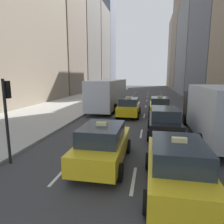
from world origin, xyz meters
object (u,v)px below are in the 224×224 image
at_px(taxi_second, 177,165).
at_px(box_truck, 214,111).
at_px(taxi_lead, 129,107).
at_px(taxi_third, 160,106).
at_px(taxi_fourth, 103,144).
at_px(sedan_black_near, 164,122).
at_px(traffic_light_pole, 7,108).
at_px(city_bus, 109,93).

bearing_deg(taxi_second, box_truck, 65.34).
relative_size(taxi_lead, taxi_third, 1.00).
xyz_separation_m(taxi_third, taxi_fourth, (-2.80, -11.48, 0.00)).
relative_size(taxi_lead, taxi_second, 1.00).
bearing_deg(taxi_fourth, sedan_black_near, 59.17).
xyz_separation_m(sedan_black_near, box_truck, (2.80, -0.15, 0.80)).
relative_size(taxi_third, traffic_light_pole, 1.22).
relative_size(box_truck, traffic_light_pole, 2.33).
height_order(taxi_third, sedan_black_near, taxi_third).
bearing_deg(taxi_lead, box_truck, -45.78).
height_order(sedan_black_near, traffic_light_pole, traffic_light_pole).
relative_size(taxi_lead, traffic_light_pole, 1.22).
height_order(taxi_second, sedan_black_near, taxi_second).
distance_m(taxi_third, traffic_light_pole, 13.93).
xyz_separation_m(taxi_third, sedan_black_near, (0.00, -6.79, 0.03)).
bearing_deg(taxi_third, taxi_second, -90.00).
distance_m(sedan_black_near, box_truck, 2.92).
xyz_separation_m(taxi_second, taxi_third, (0.00, 13.03, 0.00)).
height_order(taxi_fourth, traffic_light_pole, traffic_light_pole).
xyz_separation_m(city_bus, traffic_light_pole, (-1.14, -15.49, 0.62)).
xyz_separation_m(sedan_black_near, traffic_light_pole, (-6.75, -5.30, 1.50)).
height_order(taxi_third, taxi_fourth, same).
height_order(sedan_black_near, city_bus, city_bus).
bearing_deg(taxi_fourth, city_bus, 100.70).
bearing_deg(sedan_black_near, city_bus, 118.83).
bearing_deg(taxi_fourth, taxi_third, 76.29).
distance_m(taxi_second, city_bus, 17.40).
xyz_separation_m(taxi_fourth, sedan_black_near, (2.80, 4.69, 0.03)).
bearing_deg(box_truck, city_bus, 129.13).
relative_size(taxi_third, sedan_black_near, 0.94).
distance_m(taxi_fourth, box_truck, 7.26).
bearing_deg(traffic_light_pole, taxi_third, 60.82).
bearing_deg(city_bus, sedan_black_near, -61.17).
height_order(taxi_second, city_bus, city_bus).
distance_m(taxi_lead, taxi_third, 3.04).
relative_size(taxi_second, traffic_light_pole, 1.22).
distance_m(taxi_third, box_truck, 7.52).
relative_size(taxi_third, city_bus, 0.38).
relative_size(taxi_second, city_bus, 0.38).
relative_size(taxi_fourth, box_truck, 0.52).
xyz_separation_m(taxi_third, city_bus, (-5.61, 3.41, 0.91)).
xyz_separation_m(taxi_lead, city_bus, (-2.81, 4.59, 0.91)).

